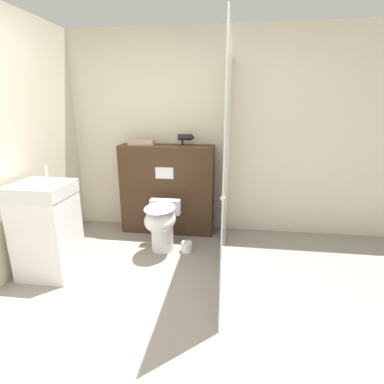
# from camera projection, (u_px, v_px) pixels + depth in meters

# --- Properties ---
(ground_plane) EXTENTS (12.00, 12.00, 0.00)m
(ground_plane) POSITION_uv_depth(u_px,v_px,m) (154.00, 334.00, 2.20)
(ground_plane) COLOR gray
(wall_back) EXTENTS (8.00, 0.06, 2.50)m
(wall_back) POSITION_uv_depth(u_px,v_px,m) (192.00, 134.00, 3.79)
(wall_back) COLOR beige
(wall_back) RESTS_ON ground_plane
(partition_panel) EXTENTS (1.18, 0.30, 1.13)m
(partition_panel) POSITION_uv_depth(u_px,v_px,m) (167.00, 189.00, 3.83)
(partition_panel) COLOR #3D2819
(partition_panel) RESTS_ON ground_plane
(shower_glass) EXTENTS (0.04, 1.95, 2.15)m
(shower_glass) POSITION_uv_depth(u_px,v_px,m) (227.00, 164.00, 2.83)
(shower_glass) COLOR silver
(shower_glass) RESTS_ON ground_plane
(toilet) EXTENTS (0.35, 0.53, 0.55)m
(toilet) POSITION_uv_depth(u_px,v_px,m) (161.00, 223.00, 3.35)
(toilet) COLOR white
(toilet) RESTS_ON ground_plane
(sink_vanity) EXTENTS (0.51, 0.46, 1.06)m
(sink_vanity) POSITION_uv_depth(u_px,v_px,m) (47.00, 229.00, 2.88)
(sink_vanity) COLOR white
(sink_vanity) RESTS_ON ground_plane
(hair_drier) EXTENTS (0.20, 0.08, 0.14)m
(hair_drier) POSITION_uv_depth(u_px,v_px,m) (186.00, 137.00, 3.64)
(hair_drier) COLOR black
(hair_drier) RESTS_ON partition_panel
(folded_towel) EXTENTS (0.31, 0.13, 0.06)m
(folded_towel) POSITION_uv_depth(u_px,v_px,m) (141.00, 142.00, 3.68)
(folded_towel) COLOR tan
(folded_towel) RESTS_ON partition_panel
(spare_toilet_roll) EXTENTS (0.12, 0.12, 0.12)m
(spare_toilet_roll) POSITION_uv_depth(u_px,v_px,m) (187.00, 247.00, 3.41)
(spare_toilet_roll) COLOR white
(spare_toilet_roll) RESTS_ON ground_plane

